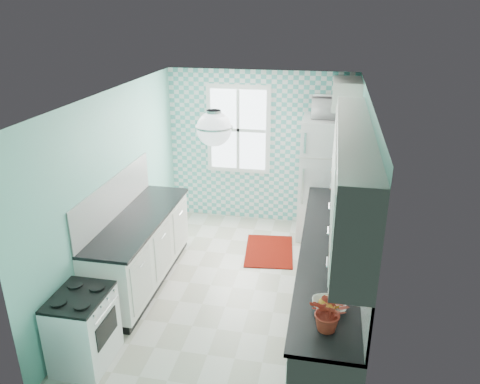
% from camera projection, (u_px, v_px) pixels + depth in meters
% --- Properties ---
extents(floor, '(3.00, 4.40, 0.02)m').
position_uv_depth(floor, '(233.00, 288.00, 6.11)').
color(floor, silver).
rests_on(floor, ground).
extents(ceiling, '(3.00, 4.40, 0.02)m').
position_uv_depth(ceiling, '(231.00, 94.00, 5.16)').
color(ceiling, white).
rests_on(ceiling, wall_back).
extents(wall_back, '(3.00, 0.02, 2.50)m').
position_uv_depth(wall_back, '(260.00, 148.00, 7.65)').
color(wall_back, '#77CAB8').
rests_on(wall_back, floor).
extents(wall_front, '(3.00, 0.02, 2.50)m').
position_uv_depth(wall_front, '(173.00, 308.00, 3.62)').
color(wall_front, '#77CAB8').
rests_on(wall_front, floor).
extents(wall_left, '(0.02, 4.40, 2.50)m').
position_uv_depth(wall_left, '(115.00, 190.00, 5.90)').
color(wall_left, '#77CAB8').
rests_on(wall_left, floor).
extents(wall_right, '(0.02, 4.40, 2.50)m').
position_uv_depth(wall_right, '(360.00, 209.00, 5.37)').
color(wall_right, '#77CAB8').
rests_on(wall_right, floor).
extents(accent_wall, '(3.00, 0.01, 2.50)m').
position_uv_depth(accent_wall, '(260.00, 148.00, 7.63)').
color(accent_wall, '#55B5AD').
rests_on(accent_wall, wall_back).
extents(window, '(1.04, 0.05, 1.44)m').
position_uv_depth(window, '(238.00, 130.00, 7.55)').
color(window, white).
rests_on(window, wall_back).
extents(backsplash_right, '(0.02, 3.60, 0.51)m').
position_uv_depth(backsplash_right, '(359.00, 228.00, 5.03)').
color(backsplash_right, white).
rests_on(backsplash_right, wall_right).
extents(backsplash_left, '(0.02, 2.15, 0.51)m').
position_uv_depth(backsplash_left, '(115.00, 197.00, 5.85)').
color(backsplash_left, white).
rests_on(backsplash_left, wall_left).
extents(upper_cabinets_right, '(0.33, 3.20, 0.90)m').
position_uv_depth(upper_cabinets_right, '(351.00, 172.00, 4.61)').
color(upper_cabinets_right, white).
rests_on(upper_cabinets_right, wall_right).
extents(upper_cabinet_fridge, '(0.40, 0.74, 0.40)m').
position_uv_depth(upper_cabinet_fridge, '(347.00, 93.00, 6.70)').
color(upper_cabinet_fridge, white).
rests_on(upper_cabinet_fridge, wall_right).
extents(ceiling_light, '(0.34, 0.34, 0.35)m').
position_uv_depth(ceiling_light, '(214.00, 128.00, 4.51)').
color(ceiling_light, silver).
rests_on(ceiling_light, ceiling).
extents(base_cabinets_right, '(0.60, 3.60, 0.90)m').
position_uv_depth(base_cabinets_right, '(327.00, 285.00, 5.36)').
color(base_cabinets_right, white).
rests_on(base_cabinets_right, floor).
extents(countertop_right, '(0.63, 3.60, 0.04)m').
position_uv_depth(countertop_right, '(329.00, 248.00, 5.18)').
color(countertop_right, black).
rests_on(countertop_right, base_cabinets_right).
extents(base_cabinets_left, '(0.60, 2.15, 0.90)m').
position_uv_depth(base_cabinets_left, '(141.00, 251.00, 6.08)').
color(base_cabinets_left, white).
rests_on(base_cabinets_left, floor).
extents(countertop_left, '(0.63, 2.15, 0.04)m').
position_uv_depth(countertop_left, '(139.00, 219.00, 5.90)').
color(countertop_left, black).
rests_on(countertop_left, base_cabinets_left).
extents(fridge, '(0.82, 0.81, 1.89)m').
position_uv_depth(fridge, '(327.00, 178.00, 7.19)').
color(fridge, white).
rests_on(fridge, floor).
extents(stove, '(0.52, 0.65, 0.78)m').
position_uv_depth(stove, '(83.00, 328.00, 4.71)').
color(stove, silver).
rests_on(stove, floor).
extents(sink, '(0.52, 0.43, 0.53)m').
position_uv_depth(sink, '(332.00, 218.00, 5.90)').
color(sink, silver).
rests_on(sink, countertop_right).
extents(rug, '(0.79, 1.06, 0.02)m').
position_uv_depth(rug, '(269.00, 251.00, 6.98)').
color(rug, maroon).
rests_on(rug, floor).
extents(dish_towel, '(0.10, 0.24, 0.37)m').
position_uv_depth(dish_towel, '(304.00, 255.00, 5.94)').
color(dish_towel, teal).
rests_on(dish_towel, base_cabinets_right).
extents(fruit_bowl, '(0.34, 0.34, 0.07)m').
position_uv_depth(fruit_bowl, '(329.00, 306.00, 4.11)').
color(fruit_bowl, white).
rests_on(fruit_bowl, countertop_right).
extents(potted_plant, '(0.35, 0.32, 0.35)m').
position_uv_depth(potted_plant, '(329.00, 312.00, 3.80)').
color(potted_plant, red).
rests_on(potted_plant, countertop_right).
extents(soap_bottle, '(0.07, 0.08, 0.17)m').
position_uv_depth(soap_bottle, '(336.00, 198.00, 6.27)').
color(soap_bottle, '#88AEBF').
rests_on(soap_bottle, countertop_right).
extents(microwave, '(0.58, 0.41, 0.31)m').
position_uv_depth(microwave, '(332.00, 107.00, 6.78)').
color(microwave, silver).
rests_on(microwave, fridge).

